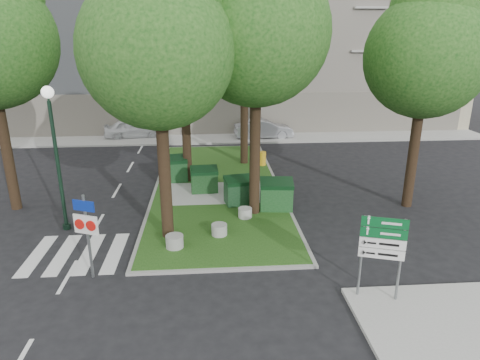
{
  "coord_description": "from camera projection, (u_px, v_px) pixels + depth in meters",
  "views": [
    {
      "loc": [
        0.11,
        -12.36,
        7.36
      ],
      "look_at": [
        1.3,
        3.3,
        2.0
      ],
      "focal_mm": 32.0,
      "sensor_mm": 36.0,
      "label": 1
    }
  ],
  "objects": [
    {
      "name": "bollard_mid",
      "position": [
        219.0,
        230.0,
        16.23
      ],
      "size": [
        0.6,
        0.6,
        0.43
      ],
      "primitive_type": "cylinder",
      "color": "#969792",
      "rests_on": "median_island"
    },
    {
      "name": "car_silver",
      "position": [
        264.0,
        129.0,
        31.68
      ],
      "size": [
        4.38,
        1.73,
        1.42
      ],
      "primitive_type": "imported",
      "rotation": [
        0.0,
        0.0,
        1.62
      ],
      "color": "#999BA1",
      "rests_on": "ground"
    },
    {
      "name": "apartment_building",
      "position": [
        204.0,
        26.0,
        35.99
      ],
      "size": [
        41.0,
        12.0,
        16.0
      ],
      "primitive_type": "cube",
      "color": "tan",
      "rests_on": "ground"
    },
    {
      "name": "litter_bin",
      "position": [
        262.0,
        158.0,
        24.89
      ],
      "size": [
        0.45,
        0.45,
        0.79
      ],
      "primitive_type": "cylinder",
      "color": "gold",
      "rests_on": "median_island"
    },
    {
      "name": "street_lamp",
      "position": [
        55.0,
        143.0,
        15.94
      ],
      "size": [
        0.45,
        0.45,
        5.62
      ],
      "color": "black",
      "rests_on": "ground"
    },
    {
      "name": "tree_median_near_right",
      "position": [
        259.0,
        17.0,
        15.91
      ],
      "size": [
        5.6,
        5.6,
        11.46
      ],
      "color": "black",
      "rests_on": "ground"
    },
    {
      "name": "dumpster_d",
      "position": [
        276.0,
        195.0,
        18.57
      ],
      "size": [
        1.52,
        1.14,
        1.33
      ],
      "rotation": [
        0.0,
        0.0,
        -0.1
      ],
      "color": "#144319",
      "rests_on": "median_island"
    },
    {
      "name": "ground",
      "position": [
        208.0,
        271.0,
        14.03
      ],
      "size": [
        120.0,
        120.0,
        0.0
      ],
      "primitive_type": "plane",
      "color": "black",
      "rests_on": "ground"
    },
    {
      "name": "zebra_crossing",
      "position": [
        102.0,
        253.0,
        15.18
      ],
      "size": [
        5.0,
        3.0,
        0.01
      ],
      "primitive_type": "cube",
      "color": "silver",
      "rests_on": "ground"
    },
    {
      "name": "directional_sign",
      "position": [
        382.0,
        245.0,
        11.92
      ],
      "size": [
        1.21,
        0.42,
        2.51
      ],
      "rotation": [
        0.0,
        0.0,
        -0.31
      ],
      "color": "slate",
      "rests_on": "sidewalk_corner"
    },
    {
      "name": "bollard_left",
      "position": [
        175.0,
        241.0,
        15.28
      ],
      "size": [
        0.64,
        0.64,
        0.46
      ],
      "primitive_type": "cylinder",
      "color": "gray",
      "rests_on": "median_island"
    },
    {
      "name": "tree_street_right",
      "position": [
        429.0,
        44.0,
        17.2
      ],
      "size": [
        5.0,
        5.0,
        10.06
      ],
      "color": "black",
      "rests_on": "ground"
    },
    {
      "name": "traffic_sign_pole",
      "position": [
        87.0,
        226.0,
        13.09
      ],
      "size": [
        0.8,
        0.35,
        2.81
      ],
      "rotation": [
        0.0,
        0.0,
        -0.38
      ],
      "color": "slate",
      "rests_on": "ground"
    },
    {
      "name": "tree_median_far",
      "position": [
        246.0,
        16.0,
        22.89
      ],
      "size": [
        5.8,
        5.8,
        11.93
      ],
      "color": "black",
      "rests_on": "ground"
    },
    {
      "name": "building_sidewalk",
      "position": [
        207.0,
        139.0,
        31.48
      ],
      "size": [
        42.0,
        3.0,
        0.12
      ],
      "primitive_type": "cube",
      "color": "#999993",
      "rests_on": "ground"
    },
    {
      "name": "car_white",
      "position": [
        134.0,
        129.0,
        31.82
      ],
      "size": [
        4.43,
        2.25,
        1.44
      ],
      "primitive_type": "imported",
      "rotation": [
        0.0,
        0.0,
        1.7
      ],
      "color": "silver",
      "rests_on": "ground"
    },
    {
      "name": "median_kerb",
      "position": [
        217.0,
        187.0,
        21.6
      ],
      "size": [
        6.3,
        16.3,
        0.1
      ],
      "primitive_type": "cube",
      "color": "gray",
      "rests_on": "ground"
    },
    {
      "name": "median_island",
      "position": [
        217.0,
        187.0,
        21.6
      ],
      "size": [
        6.0,
        16.0,
        0.12
      ],
      "primitive_type": "cube",
      "color": "#1A4513",
      "rests_on": "ground"
    },
    {
      "name": "tree_median_mid",
      "position": [
        185.0,
        43.0,
        20.27
      ],
      "size": [
        4.8,
        4.8,
        9.99
      ],
      "color": "black",
      "rests_on": "ground"
    },
    {
      "name": "sidewalk_corner",
      "position": [
        458.0,
        329.0,
        11.18
      ],
      "size": [
        5.0,
        4.0,
        0.12
      ],
      "primitive_type": "cube",
      "color": "#999993",
      "rests_on": "ground"
    },
    {
      "name": "dumpster_a",
      "position": [
        173.0,
        169.0,
        22.14
      ],
      "size": [
        1.54,
        1.18,
        1.32
      ],
      "rotation": [
        0.0,
        0.0,
        0.14
      ],
      "color": "#103C16",
      "rests_on": "median_island"
    },
    {
      "name": "bollard_right",
      "position": [
        245.0,
        213.0,
        17.79
      ],
      "size": [
        0.57,
        0.57,
        0.41
      ],
      "primitive_type": "cylinder",
      "color": "#AAA9A4",
      "rests_on": "median_island"
    },
    {
      "name": "tree_median_near_left",
      "position": [
        159.0,
        36.0,
        13.99
      ],
      "size": [
        5.2,
        5.2,
        10.53
      ],
      "color": "black",
      "rests_on": "ground"
    },
    {
      "name": "dumpster_b",
      "position": [
        204.0,
        180.0,
        20.65
      ],
      "size": [
        1.37,
        1.0,
        1.22
      ],
      "rotation": [
        0.0,
        0.0,
        0.07
      ],
      "color": "#0F3612",
      "rests_on": "median_island"
    },
    {
      "name": "dumpster_c",
      "position": [
        240.0,
        191.0,
        19.18
      ],
      "size": [
        1.49,
        1.18,
        1.25
      ],
      "rotation": [
        0.0,
        0.0,
        0.19
      ],
      "color": "black",
      "rests_on": "median_island"
    }
  ]
}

